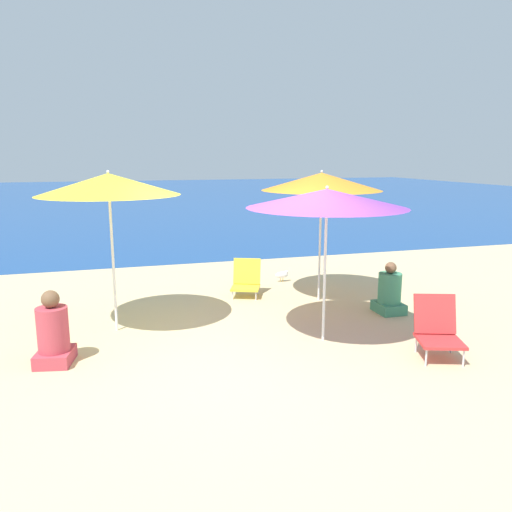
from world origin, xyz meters
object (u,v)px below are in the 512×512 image
(beach_umbrella_orange, at_px, (322,182))
(beach_umbrella_yellow, at_px, (109,184))
(person_seated_far, at_px, (389,293))
(seagull, at_px, (282,275))
(person_seated_near, at_px, (53,335))
(beach_umbrella_purple, at_px, (327,199))
(beach_chair_red, at_px, (437,328))
(beach_chair_yellow, at_px, (246,279))

(beach_umbrella_orange, xyz_separation_m, beach_umbrella_yellow, (-3.36, -0.59, 0.04))
(person_seated_far, bearing_deg, seagull, 112.89)
(seagull, bearing_deg, person_seated_near, -143.03)
(beach_umbrella_yellow, xyz_separation_m, person_seated_near, (-0.73, -0.98, -1.70))
(beach_umbrella_purple, height_order, seagull, beach_umbrella_purple)
(beach_umbrella_orange, xyz_separation_m, person_seated_near, (-4.09, -1.57, -1.65))
(person_seated_near, distance_m, seagull, 4.89)
(beach_umbrella_orange, height_order, person_seated_far, beach_umbrella_orange)
(beach_umbrella_purple, bearing_deg, person_seated_far, 28.70)
(beach_chair_red, relative_size, person_seated_far, 0.91)
(seagull, bearing_deg, beach_umbrella_purple, -99.54)
(beach_umbrella_orange, bearing_deg, person_seated_far, -51.16)
(beach_chair_red, distance_m, person_seated_near, 4.63)
(beach_umbrella_purple, bearing_deg, beach_umbrella_orange, 68.21)
(beach_umbrella_purple, relative_size, person_seated_near, 2.30)
(beach_umbrella_yellow, relative_size, seagull, 8.35)
(beach_umbrella_yellow, bearing_deg, person_seated_near, -126.61)
(beach_umbrella_orange, bearing_deg, person_seated_near, -158.94)
(beach_umbrella_purple, distance_m, person_seated_near, 3.72)
(beach_umbrella_purple, bearing_deg, person_seated_near, 176.51)
(beach_chair_red, bearing_deg, beach_umbrella_orange, 117.83)
(beach_chair_yellow, xyz_separation_m, person_seated_near, (-2.98, -2.22, 0.08))
(beach_umbrella_purple, xyz_separation_m, beach_umbrella_yellow, (-2.65, 1.19, 0.16))
(beach_chair_red, bearing_deg, beach_umbrella_yellow, 170.28)
(beach_chair_red, height_order, person_seated_near, person_seated_near)
(person_seated_near, bearing_deg, beach_umbrella_orange, 32.26)
(beach_umbrella_purple, relative_size, beach_umbrella_yellow, 0.92)
(person_seated_near, xyz_separation_m, seagull, (3.91, 2.94, -0.22))
(beach_umbrella_yellow, xyz_separation_m, beach_chair_red, (3.77, -2.07, -1.70))
(person_seated_far, bearing_deg, beach_chair_red, -101.65)
(beach_chair_yellow, distance_m, person_seated_near, 3.71)
(beach_chair_yellow, bearing_deg, beach_umbrella_yellow, -128.97)
(beach_chair_red, xyz_separation_m, person_seated_far, (0.37, 1.70, -0.04))
(beach_umbrella_orange, relative_size, person_seated_far, 2.70)
(beach_umbrella_yellow, height_order, person_seated_near, beach_umbrella_yellow)
(person_seated_near, relative_size, seagull, 3.34)
(beach_umbrella_purple, height_order, beach_chair_red, beach_umbrella_purple)
(beach_umbrella_purple, relative_size, beach_chair_yellow, 3.09)
(beach_chair_yellow, bearing_deg, seagull, 60.11)
(person_seated_far, distance_m, seagull, 2.53)
(beach_umbrella_purple, xyz_separation_m, beach_chair_yellow, (-0.40, 2.42, -1.61))
(beach_umbrella_orange, xyz_separation_m, beach_chair_yellow, (-1.11, 0.64, -1.73))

